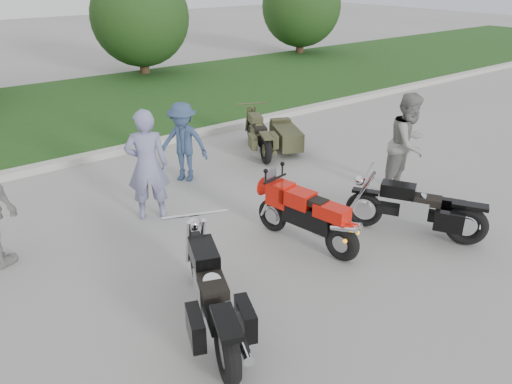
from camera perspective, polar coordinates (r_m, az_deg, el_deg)
ground at (r=7.44m, az=5.91°, el=-7.88°), size 80.00×80.00×0.00m
curb at (r=12.02m, az=-13.97°, el=4.94°), size 60.00×0.30×0.15m
grass_strip at (r=15.77m, az=-20.33°, el=8.77°), size 60.00×8.00×0.14m
tree_mid_right at (r=19.93m, az=-13.12°, el=18.92°), size 3.60×3.60×4.00m
tree_far_right at (r=24.40m, az=5.19°, el=20.36°), size 3.60×3.60×4.00m
sportbike_red at (r=7.58m, az=5.98°, el=-2.62°), size 0.56×1.88×0.90m
cruiser_left at (r=5.89m, az=-4.99°, el=-12.03°), size 1.02×2.31×0.93m
cruiser_right at (r=8.26m, az=18.26°, el=-2.13°), size 1.23×1.97×0.85m
cruiser_sidecar at (r=11.49m, az=2.19°, el=6.36°), size 1.54×1.97×0.81m
person_stripe at (r=8.42m, az=-12.33°, el=2.98°), size 0.83×0.72×1.91m
person_grey at (r=9.68m, az=16.98°, el=5.29°), size 1.03×0.86×1.90m
person_denim at (r=9.92m, az=-8.34°, el=5.64°), size 1.08×1.17×1.59m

